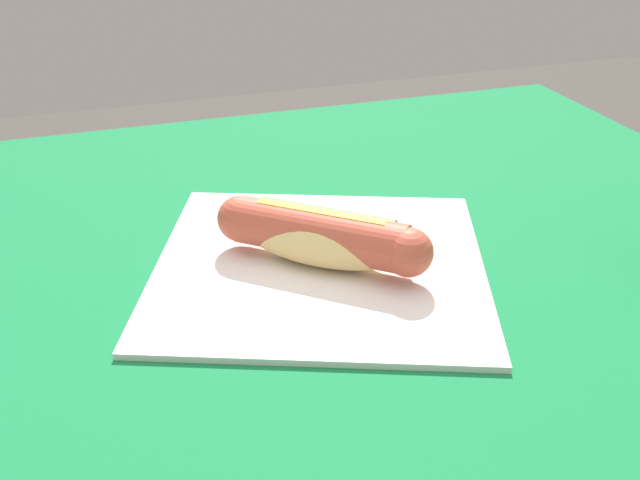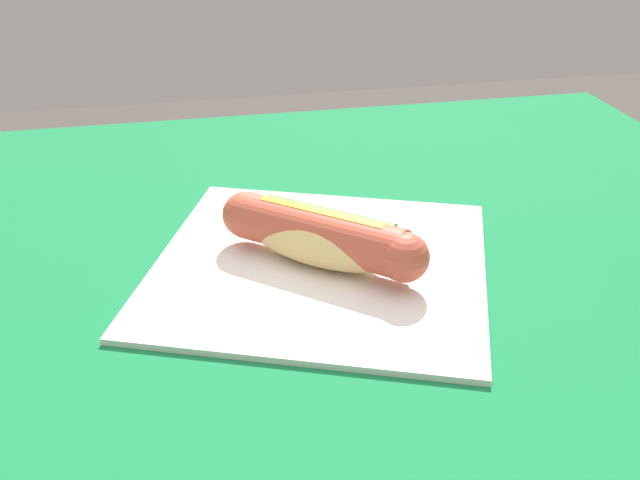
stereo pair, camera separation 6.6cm
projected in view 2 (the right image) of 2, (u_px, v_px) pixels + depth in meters
name	position (u px, v px, depth m)	size (l,w,h in m)	color
dining_table	(255.00, 421.00, 0.68)	(1.20, 1.00, 0.77)	brown
paper_wrapper	(320.00, 265.00, 0.68)	(0.30, 0.29, 0.01)	silver
hot_dog	(320.00, 235.00, 0.66)	(0.17, 0.15, 0.05)	#E5BC75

